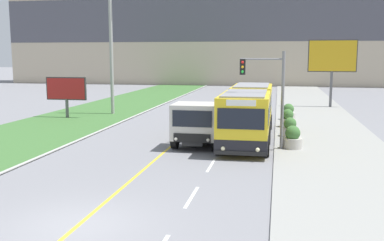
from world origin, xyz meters
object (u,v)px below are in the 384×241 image
(dump_truck, at_px, (199,124))
(planter_round_second, at_px, (290,128))
(traffic_light_mast, at_px, (269,87))
(city_bus, at_px, (249,113))
(planter_round_third, at_px, (288,119))
(utility_pole_far, at_px, (111,48))
(planter_round_far, at_px, (288,113))
(billboard_large, at_px, (332,58))
(planter_round_near, at_px, (293,138))
(billboard_small, at_px, (66,90))

(dump_truck, xyz_separation_m, planter_round_second, (4.95, 3.31, -0.62))
(traffic_light_mast, bearing_deg, city_bus, 112.24)
(dump_truck, height_order, planter_round_third, dump_truck)
(utility_pole_far, bearing_deg, dump_truck, -50.97)
(city_bus, xyz_separation_m, dump_truck, (-2.53, -2.40, -0.32))
(traffic_light_mast, height_order, planter_round_far, traffic_light_mast)
(traffic_light_mast, height_order, billboard_large, billboard_large)
(traffic_light_mast, xyz_separation_m, planter_round_near, (1.28, 0.23, -2.66))
(utility_pole_far, relative_size, planter_round_second, 9.51)
(city_bus, height_order, planter_round_near, city_bus)
(utility_pole_far, bearing_deg, planter_round_third, -18.14)
(utility_pole_far, height_order, billboard_small, utility_pole_far)
(utility_pole_far, xyz_separation_m, planter_round_far, (14.34, -1.09, -4.83))
(planter_round_second, height_order, planter_round_third, planter_round_third)
(planter_round_near, bearing_deg, traffic_light_mast, -169.62)
(planter_round_third, distance_m, planter_round_far, 3.57)
(city_bus, height_order, traffic_light_mast, traffic_light_mast)
(dump_truck, relative_size, billboard_small, 1.96)
(planter_round_third, bearing_deg, planter_round_far, 88.01)
(dump_truck, relative_size, planter_round_third, 5.29)
(city_bus, relative_size, traffic_light_mast, 2.27)
(billboard_small, relative_size, planter_round_near, 2.74)
(dump_truck, relative_size, billboard_large, 1.02)
(billboard_small, bearing_deg, dump_truck, -35.85)
(traffic_light_mast, bearing_deg, planter_round_second, 72.01)
(billboard_small, height_order, planter_round_second, billboard_small)
(traffic_light_mast, xyz_separation_m, billboard_large, (5.34, 20.26, 1.33))
(city_bus, distance_m, dump_truck, 3.50)
(dump_truck, xyz_separation_m, utility_pole_far, (-9.34, 11.53, 4.23))
(traffic_light_mast, distance_m, planter_round_far, 11.32)
(city_bus, distance_m, billboard_small, 15.89)
(dump_truck, relative_size, planter_round_far, 5.36)
(billboard_large, bearing_deg, utility_pole_far, -155.88)
(utility_pole_far, bearing_deg, city_bus, -37.55)
(city_bus, relative_size, planter_round_far, 9.66)
(traffic_light_mast, height_order, planter_round_third, traffic_light_mast)
(planter_round_far, bearing_deg, planter_round_second, -90.40)
(utility_pole_far, distance_m, traffic_light_mast, 17.88)
(planter_round_second, xyz_separation_m, planter_round_third, (-0.07, 3.57, 0.04))
(billboard_large, relative_size, planter_round_far, 5.25)
(dump_truck, height_order, planter_round_far, dump_truck)
(planter_round_far, bearing_deg, billboard_large, 66.52)
(planter_round_second, bearing_deg, utility_pole_far, 150.09)
(city_bus, xyz_separation_m, planter_round_second, (2.42, 0.90, -0.94))
(billboard_small, xyz_separation_m, planter_round_near, (17.04, -8.96, -1.59))
(traffic_light_mast, relative_size, planter_round_third, 4.20)
(planter_round_second, xyz_separation_m, planter_round_far, (0.05, 7.13, 0.03))
(city_bus, bearing_deg, planter_round_second, 20.52)
(billboard_large, relative_size, planter_round_second, 5.56)
(billboard_small, bearing_deg, city_bus, -23.38)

